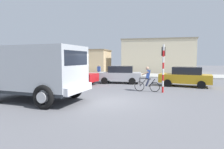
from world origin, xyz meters
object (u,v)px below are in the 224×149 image
object	(u,v)px
pedestrian_near_kerb	(99,71)
car_white_mid	(185,76)
car_far_side	(74,75)
truck_foreground	(35,70)
traffic_light_pole	(163,62)
car_red_near	(120,74)
cyclist	(147,79)

from	to	relation	value
pedestrian_near_kerb	car_white_mid	bearing A→B (deg)	-25.04
car_far_side	pedestrian_near_kerb	world-z (taller)	pedestrian_near_kerb
car_far_side	truck_foreground	bearing A→B (deg)	-84.15
traffic_light_pole	pedestrian_near_kerb	world-z (taller)	traffic_light_pole
truck_foreground	car_red_near	bearing A→B (deg)	69.30
traffic_light_pole	pedestrian_near_kerb	bearing A→B (deg)	132.37
traffic_light_pole	car_red_near	size ratio (longest dim) A/B	0.78
car_red_near	car_white_mid	size ratio (longest dim) A/B	0.96
car_far_side	traffic_light_pole	bearing A→B (deg)	-17.98
traffic_light_pole	cyclist	bearing A→B (deg)	175.97
car_white_mid	pedestrian_near_kerb	bearing A→B (deg)	154.96
car_far_side	pedestrian_near_kerb	bearing A→B (deg)	79.95
car_far_side	car_white_mid	bearing A→B (deg)	5.10
car_red_near	pedestrian_near_kerb	distance (m)	4.28
traffic_light_pole	car_far_side	bearing A→B (deg)	162.02
car_red_near	pedestrian_near_kerb	bearing A→B (deg)	133.31
cyclist	pedestrian_near_kerb	size ratio (longest dim) A/B	1.07
truck_foreground	car_white_mid	bearing A→B (deg)	40.16
cyclist	car_far_side	world-z (taller)	cyclist
truck_foreground	car_red_near	distance (m)	8.88
cyclist	car_far_side	bearing A→B (deg)	159.94
traffic_light_pole	car_red_near	distance (m)	5.70
car_white_mid	car_far_side	xyz separation A→B (m)	(-9.43, -0.84, 0.00)
car_white_mid	car_far_side	distance (m)	9.46
car_white_mid	cyclist	bearing A→B (deg)	-132.84
car_red_near	car_far_side	xyz separation A→B (m)	(-3.80, -1.73, 0.00)
traffic_light_pole	car_far_side	world-z (taller)	traffic_light_pole
car_far_side	cyclist	bearing A→B (deg)	-20.06
car_red_near	car_far_side	size ratio (longest dim) A/B	0.97
truck_foreground	car_far_side	distance (m)	6.64
car_white_mid	pedestrian_near_kerb	size ratio (longest dim) A/B	2.63
traffic_light_pole	car_far_side	xyz separation A→B (m)	(-7.49, 2.43, -1.25)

